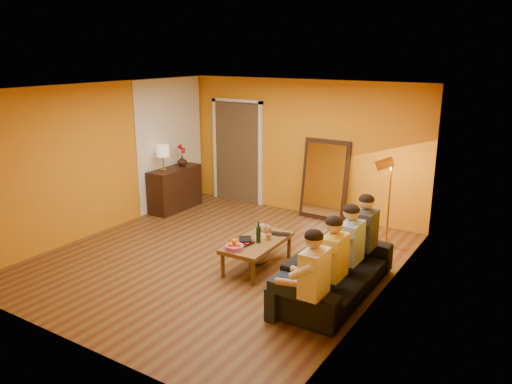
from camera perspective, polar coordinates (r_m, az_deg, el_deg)
The scene contains 27 objects.
room_shell at distance 7.73m, azimuth -2.71°, elevation 2.29°, with size 5.00×5.50×2.60m.
white_accent at distance 10.30m, azimuth -9.75°, elevation 5.52°, with size 0.02×1.90×2.58m, color white.
doorway_recess at distance 10.59m, azimuth -1.78°, elevation 4.65°, with size 1.06×0.30×2.10m, color #3F2D19.
door_jamb_left at distance 10.82m, azimuth -4.65°, elevation 4.84°, with size 0.08×0.06×2.20m, color white.
door_jamb_right at distance 10.19m, azimuth 0.52°, elevation 4.21°, with size 0.08×0.06×2.20m, color white.
door_header at distance 10.34m, azimuth -2.20°, elevation 10.36°, with size 1.22×0.06×0.08m, color white.
mirror_frame at distance 9.51m, azimuth 7.87°, elevation 1.41°, with size 0.92×0.06×1.52m, color black.
mirror_glass at distance 9.48m, azimuth 7.77°, elevation 1.36°, with size 0.78×0.02×1.36m, color white.
sideboard at distance 10.19m, azimuth -9.23°, elevation 0.38°, with size 0.44×1.18×0.85m, color black.
table_lamp at distance 9.81m, azimuth -10.56°, elevation 3.81°, with size 0.24×0.24×0.51m, color beige, non-canonical shape.
sofa at distance 6.74m, azimuth 9.30°, elevation -8.89°, with size 0.83×2.14×0.62m, color black.
coffee_table at distance 7.44m, azimuth 0.16°, elevation -7.08°, with size 0.62×1.22×0.42m, color brown, non-canonical shape.
floor_lamp at distance 8.31m, azimuth 14.96°, elevation -1.41°, with size 0.30×0.24×1.44m, color #B78235, non-canonical shape.
dog at distance 7.58m, azimuth 0.51°, elevation -5.88°, with size 0.33×0.51×0.61m, color #8E5E40, non-canonical shape.
person_far_left at distance 5.74m, azimuth 6.65°, elevation -10.10°, with size 0.70×0.44×1.22m, color white, non-canonical shape.
person_mid_left at distance 6.19m, azimuth 8.88°, elevation -8.16°, with size 0.70×0.44×1.22m, color #E3C14B, non-canonical shape.
person_mid_right at distance 6.67m, azimuth 10.78°, elevation -6.47°, with size 0.70×0.44×1.22m, color #95B4E6, non-canonical shape.
person_far_right at distance 7.15m, azimuth 12.42°, elevation -5.01°, with size 0.70×0.44×1.22m, color #313236, non-canonical shape.
fruit_bowl at distance 7.03m, azimuth -2.49°, elevation -5.94°, with size 0.26×0.26×0.16m, color #CB4795, non-canonical shape.
wine_bottle at distance 7.24m, azimuth 0.29°, elevation -4.63°, with size 0.07×0.07×0.31m, color black.
tumbler at distance 7.38m, azimuth 1.45°, elevation -5.15°, with size 0.09×0.09×0.09m, color #B27F3F.
laptop at distance 7.55m, azimuth 2.73°, elevation -4.92°, with size 0.31×0.20×0.02m, color black.
book_lower at distance 7.29m, azimuth -1.88°, elevation -5.69°, with size 0.19×0.26×0.02m, color black.
book_mid at distance 7.29m, azimuth -1.78°, elevation -5.53°, with size 0.17×0.23×0.02m, color #A4121E.
book_upper at distance 7.27m, azimuth -1.93°, elevation -5.42°, with size 0.18×0.24×0.02m, color black.
vase at distance 10.25m, azimuth -8.44°, elevation 3.54°, with size 0.20×0.20×0.21m, color black.
flowers at distance 10.20m, azimuth -8.50°, elevation 4.87°, with size 0.17×0.17×0.45m, color #A4121E, non-canonical shape.
Camera 1 is at (4.30, -5.79, 3.11)m, focal length 35.00 mm.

